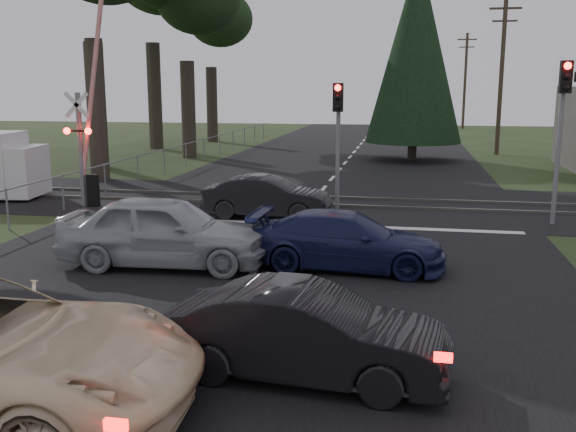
% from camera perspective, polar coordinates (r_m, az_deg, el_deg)
% --- Properties ---
extents(ground, '(120.00, 120.00, 0.00)m').
position_cam_1_polar(ground, '(11.21, -6.88, -9.46)').
color(ground, '#273217').
rests_on(ground, ground).
extents(road, '(14.00, 100.00, 0.01)m').
position_cam_1_polar(road, '(20.62, 1.37, 0.30)').
color(road, black).
rests_on(road, ground).
extents(rail_corridor, '(120.00, 8.00, 0.01)m').
position_cam_1_polar(rail_corridor, '(22.57, 2.18, 1.26)').
color(rail_corridor, black).
rests_on(rail_corridor, ground).
extents(stop_line, '(13.00, 0.35, 0.00)m').
position_cam_1_polar(stop_line, '(18.88, 0.50, -0.72)').
color(stop_line, silver).
rests_on(stop_line, ground).
extents(rail_near, '(120.00, 0.12, 0.10)m').
position_cam_1_polar(rail_near, '(21.78, 1.87, 1.01)').
color(rail_near, '#59544C').
rests_on(rail_near, ground).
extents(rail_far, '(120.00, 0.12, 0.10)m').
position_cam_1_polar(rail_far, '(23.34, 2.46, 1.71)').
color(rail_far, '#59544C').
rests_on(rail_far, ground).
extents(crossing_signal, '(1.62, 0.38, 6.96)m').
position_cam_1_polar(crossing_signal, '(22.45, -17.46, 5.98)').
color(crossing_signal, slate).
rests_on(crossing_signal, ground).
extents(traffic_signal_right, '(0.68, 0.48, 4.70)m').
position_cam_1_polar(traffic_signal_right, '(19.95, 23.35, 8.58)').
color(traffic_signal_right, slate).
rests_on(traffic_signal_right, ground).
extents(traffic_signal_center, '(0.32, 0.48, 4.10)m').
position_cam_1_polar(traffic_signal_center, '(20.81, 4.45, 8.14)').
color(traffic_signal_center, slate).
rests_on(traffic_signal_center, ground).
extents(utility_pole_mid, '(1.80, 0.26, 9.00)m').
position_cam_1_polar(utility_pole_mid, '(40.34, 18.44, 11.90)').
color(utility_pole_mid, '#4C3D2D').
rests_on(utility_pole_mid, ground).
extents(utility_pole_far, '(1.80, 0.26, 9.00)m').
position_cam_1_polar(utility_pole_far, '(65.20, 15.47, 11.66)').
color(utility_pole_far, '#4C3D2D').
rests_on(utility_pole_far, ground).
extents(euc_tree_e, '(6.00, 6.00, 13.20)m').
position_cam_1_polar(euc_tree_e, '(48.44, -6.97, 17.88)').
color(euc_tree_e, '#473D33').
rests_on(euc_tree_e, ground).
extents(conifer_tree, '(5.20, 5.20, 11.00)m').
position_cam_1_polar(conifer_tree, '(36.04, 11.30, 14.39)').
color(conifer_tree, '#473D33').
rests_on(conifer_tree, ground).
extents(fence_left, '(0.10, 36.00, 1.20)m').
position_cam_1_polar(fence_left, '(34.52, -8.19, 4.67)').
color(fence_left, slate).
rests_on(fence_left, ground).
extents(dark_hatchback, '(4.02, 1.71, 1.29)m').
position_cam_1_polar(dark_hatchback, '(8.95, 1.63, -10.45)').
color(dark_hatchback, black).
rests_on(dark_hatchback, ground).
extents(silver_car, '(4.79, 2.11, 1.60)m').
position_cam_1_polar(silver_car, '(14.63, -10.87, -1.34)').
color(silver_car, '#9A9DA1').
rests_on(silver_car, ground).
extents(blue_sedan, '(4.40, 1.95, 1.26)m').
position_cam_1_polar(blue_sedan, '(14.27, 5.31, -2.22)').
color(blue_sedan, '#161B44').
rests_on(blue_sedan, ground).
extents(dark_car_far, '(3.92, 1.42, 1.29)m').
position_cam_1_polar(dark_car_far, '(19.77, -1.86, 1.69)').
color(dark_car_far, black).
rests_on(dark_car_far, ground).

